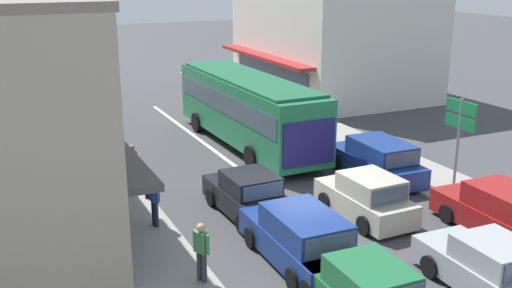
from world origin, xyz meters
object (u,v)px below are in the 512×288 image
at_px(hatchback_queue_far_back, 366,198).
at_px(parked_wagon_kerb_front, 504,214).
at_px(city_bus, 248,106).
at_px(wagon_adjacent_lane_trail, 301,239).
at_px(pedestrian_with_handbag_near, 154,198).
at_px(sedan_behind_bus_near, 492,270).
at_px(directional_road_sign, 460,124).
at_px(pedestrian_browsing_midblock, 201,249).
at_px(pedestrian_far_walker, 133,163).
at_px(parked_wagon_kerb_second, 377,160).
at_px(traffic_light_downstreet, 74,57).
at_px(sedan_queue_gap_filler, 250,196).

bearing_deg(hatchback_queue_far_back, parked_wagon_kerb_front, -44.43).
bearing_deg(city_bus, wagon_adjacent_lane_trail, -107.15).
bearing_deg(wagon_adjacent_lane_trail, city_bus, 72.85).
relative_size(hatchback_queue_far_back, pedestrian_with_handbag_near, 2.29).
distance_m(sedan_behind_bus_near, directional_road_sign, 7.14).
relative_size(sedan_behind_bus_near, pedestrian_with_handbag_near, 2.60).
relative_size(wagon_adjacent_lane_trail, directional_road_sign, 1.26).
relative_size(hatchback_queue_far_back, directional_road_sign, 1.04).
height_order(city_bus, pedestrian_browsing_midblock, city_bus).
xyz_separation_m(sedan_behind_bus_near, pedestrian_far_walker, (-6.37, 11.04, 0.40)).
distance_m(pedestrian_with_handbag_near, pedestrian_far_walker, 3.68).
bearing_deg(parked_wagon_kerb_second, parked_wagon_kerb_front, -86.58).
distance_m(wagon_adjacent_lane_trail, pedestrian_with_handbag_near, 4.95).
xyz_separation_m(traffic_light_downstreet, directional_road_sign, (9.81, -20.90, -0.15)).
relative_size(sedan_queue_gap_filler, parked_wagon_kerb_front, 0.93).
relative_size(pedestrian_with_handbag_near, pedestrian_far_walker, 1.00).
bearing_deg(traffic_light_downstreet, sedan_behind_bus_near, -77.53).
relative_size(sedan_queue_gap_filler, traffic_light_downstreet, 1.01).
relative_size(sedan_behind_bus_near, sedan_queue_gap_filler, 1.00).
relative_size(parked_wagon_kerb_front, traffic_light_downstreet, 1.08).
distance_m(directional_road_sign, pedestrian_far_walker, 11.79).
relative_size(sedan_behind_bus_near, hatchback_queue_far_back, 1.14).
height_order(parked_wagon_kerb_second, pedestrian_far_walker, pedestrian_far_walker).
bearing_deg(city_bus, sedan_behind_bus_near, -89.35).
height_order(sedan_queue_gap_filler, parked_wagon_kerb_second, parked_wagon_kerb_second).
bearing_deg(wagon_adjacent_lane_trail, directional_road_sign, 15.60).
bearing_deg(hatchback_queue_far_back, city_bus, 90.50).
xyz_separation_m(sedan_behind_bus_near, hatchback_queue_far_back, (-0.09, 5.28, 0.05)).
height_order(parked_wagon_kerb_second, directional_road_sign, directional_road_sign).
distance_m(wagon_adjacent_lane_trail, directional_road_sign, 8.04).
distance_m(hatchback_queue_far_back, parked_wagon_kerb_front, 4.18).
distance_m(sedan_queue_gap_filler, hatchback_queue_far_back, 3.84).
bearing_deg(city_bus, hatchback_queue_far_back, -89.50).
xyz_separation_m(hatchback_queue_far_back, traffic_light_downstreet, (-5.77, 21.20, 2.15)).
distance_m(sedan_behind_bus_near, pedestrian_browsing_midblock, 7.37).
bearing_deg(pedestrian_with_handbag_near, traffic_light_downstreet, 87.72).
distance_m(wagon_adjacent_lane_trail, hatchback_queue_far_back, 3.91).
bearing_deg(directional_road_sign, parked_wagon_kerb_front, -108.10).
xyz_separation_m(sedan_behind_bus_near, parked_wagon_kerb_second, (2.55, 8.30, 0.08)).
bearing_deg(parked_wagon_kerb_front, directional_road_sign, 71.90).
xyz_separation_m(parked_wagon_kerb_front, pedestrian_with_handbag_near, (-9.52, 5.01, 0.32)).
relative_size(traffic_light_downstreet, pedestrian_far_walker, 2.58).
distance_m(sedan_behind_bus_near, traffic_light_downstreet, 27.21).
height_order(wagon_adjacent_lane_trail, pedestrian_with_handbag_near, pedestrian_with_handbag_near).
bearing_deg(pedestrian_with_handbag_near, pedestrian_browsing_midblock, -88.09).
distance_m(traffic_light_downstreet, pedestrian_far_walker, 15.55).
relative_size(city_bus, pedestrian_browsing_midblock, 6.68).
bearing_deg(pedestrian_browsing_midblock, city_bus, 60.12).
relative_size(traffic_light_downstreet, pedestrian_with_handbag_near, 2.58).
distance_m(sedan_behind_bus_near, hatchback_queue_far_back, 5.28).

